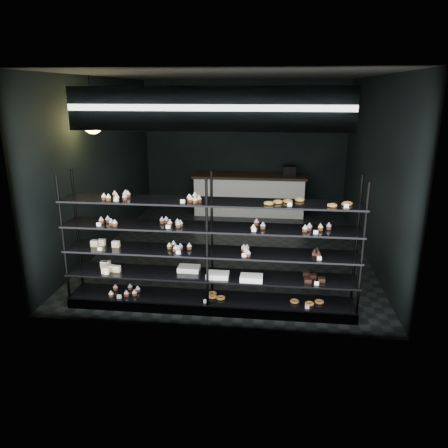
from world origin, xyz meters
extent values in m
cube|color=black|center=(0.00, 0.00, 0.01)|extent=(5.00, 6.00, 0.01)
cube|color=black|center=(0.00, 0.00, 3.20)|extent=(5.00, 6.00, 0.01)
cube|color=black|center=(0.00, 3.00, 1.60)|extent=(5.00, 0.01, 3.20)
cube|color=black|center=(0.00, -3.00, 1.60)|extent=(5.00, 0.01, 3.20)
cube|color=black|center=(-2.50, 0.00, 1.60)|extent=(0.01, 6.00, 3.20)
cube|color=black|center=(2.50, 0.00, 1.60)|extent=(0.01, 6.00, 3.20)
cube|color=black|center=(-0.07, -2.45, 0.06)|extent=(4.00, 0.50, 0.12)
cylinder|color=black|center=(-2.04, -2.67, 0.99)|extent=(0.04, 0.04, 1.85)
cylinder|color=black|center=(-2.04, -2.23, 0.99)|extent=(0.04, 0.04, 1.85)
cylinder|color=black|center=(-0.07, -2.67, 0.99)|extent=(0.04, 0.04, 1.85)
cylinder|color=black|center=(-0.07, -2.23, 0.99)|extent=(0.04, 0.04, 1.85)
cylinder|color=black|center=(1.90, -2.67, 0.99)|extent=(0.04, 0.04, 1.85)
cylinder|color=black|center=(1.90, -2.23, 0.99)|extent=(0.04, 0.04, 1.85)
cube|color=black|center=(-0.07, -2.45, 0.15)|extent=(4.00, 0.50, 0.03)
cube|color=black|center=(-0.07, -2.45, 0.50)|extent=(4.00, 0.50, 0.02)
cube|color=black|center=(-0.07, -2.45, 0.85)|extent=(4.00, 0.50, 0.02)
cube|color=black|center=(-0.07, -2.45, 1.20)|extent=(4.00, 0.50, 0.02)
cube|color=black|center=(-0.07, -2.45, 1.55)|extent=(4.00, 0.50, 0.02)
cube|color=white|center=(-1.32, -2.63, 1.59)|extent=(0.06, 0.04, 0.06)
cube|color=white|center=(-0.34, -2.63, 1.59)|extent=(0.06, 0.04, 0.06)
cube|color=white|center=(0.93, -2.63, 1.59)|extent=(0.05, 0.04, 0.06)
cube|color=white|center=(1.61, -2.63, 1.59)|extent=(0.06, 0.04, 0.06)
cube|color=white|center=(-1.49, -2.63, 1.24)|extent=(0.06, 0.04, 0.06)
cube|color=white|center=(-0.60, -2.63, 1.24)|extent=(0.05, 0.04, 0.06)
cube|color=white|center=(0.50, -2.63, 1.24)|extent=(0.05, 0.04, 0.06)
cube|color=white|center=(1.35, -2.63, 1.24)|extent=(0.06, 0.04, 0.06)
cube|color=white|center=(-1.51, -2.63, 0.89)|extent=(0.06, 0.04, 0.06)
cube|color=white|center=(-0.46, -2.63, 0.89)|extent=(0.06, 0.04, 0.06)
cube|color=white|center=(0.45, -2.63, 0.89)|extent=(0.06, 0.04, 0.06)
cube|color=white|center=(1.39, -2.63, 0.89)|extent=(0.06, 0.04, 0.06)
cube|color=white|center=(-1.48, -2.63, 0.54)|extent=(0.06, 0.04, 0.06)
cube|color=white|center=(1.34, -2.63, 0.54)|extent=(0.06, 0.04, 0.06)
cube|color=white|center=(-1.32, -2.63, 0.19)|extent=(0.06, 0.04, 0.06)
cube|color=white|center=(-0.15, -2.63, 0.19)|extent=(0.05, 0.04, 0.06)
cube|color=white|center=(1.28, -2.63, 0.19)|extent=(0.06, 0.04, 0.06)
cube|color=#0D1442|center=(0.00, -2.92, 2.75)|extent=(3.20, 0.04, 0.45)
cube|color=white|center=(0.00, -2.94, 2.75)|extent=(3.30, 0.02, 0.50)
cylinder|color=black|center=(-2.15, -1.11, 2.90)|extent=(0.01, 0.01, 0.56)
sphere|color=#FFD259|center=(-2.15, -1.11, 2.45)|extent=(0.34, 0.34, 0.34)
cube|color=silver|center=(0.16, 2.50, 0.46)|extent=(2.64, 0.60, 0.92)
cube|color=black|center=(0.16, 2.50, 0.95)|extent=(2.75, 0.65, 0.06)
cube|color=black|center=(1.12, 2.50, 1.10)|extent=(0.30, 0.30, 0.25)
camera|label=1|loc=(0.78, -7.95, 2.95)|focal=35.00mm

